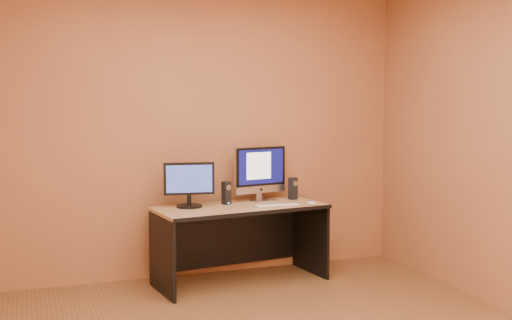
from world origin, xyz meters
The scene contains 10 objects.
walls centered at (0.00, 0.00, 1.30)m, with size 4.00×4.00×2.60m, color #9D663F, non-canonical shape.
desk centered at (0.35, 1.60, 0.34)m, with size 1.46×0.64×0.68m, color #AA8155, non-canonical shape.
imac centered at (0.62, 1.80, 0.93)m, with size 0.52×0.19×0.50m, color #B0AFB4, non-canonical shape.
second_monitor centered at (-0.08, 1.68, 0.87)m, with size 0.44×0.22×0.38m, color black, non-canonical shape.
speaker_left centered at (0.26, 1.72, 0.78)m, with size 0.06×0.07×0.20m, color black, non-canonical shape.
speaker_right centered at (0.92, 1.77, 0.78)m, with size 0.06×0.07×0.20m, color black, non-canonical shape.
keyboard centered at (0.64, 1.45, 0.68)m, with size 0.39×0.11×0.02m, color silver.
mouse centered at (0.94, 1.43, 0.69)m, with size 0.05×0.09×0.03m, color white.
cable_a centered at (0.70, 1.85, 0.68)m, with size 0.01×0.01×0.20m, color black.
cable_b centered at (0.54, 1.88, 0.68)m, with size 0.01×0.01×0.16m, color black.
Camera 1 is at (-1.39, -3.59, 1.60)m, focal length 45.00 mm.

